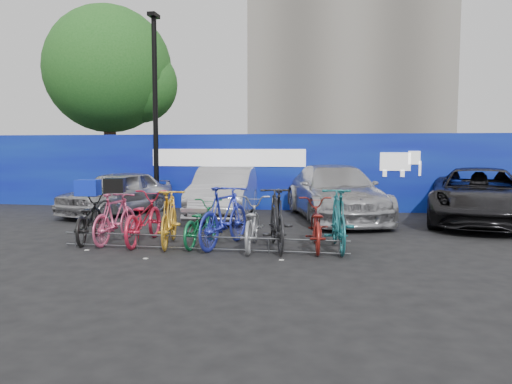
% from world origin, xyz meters
% --- Properties ---
extents(ground, '(100.00, 100.00, 0.00)m').
position_xyz_m(ground, '(0.00, 0.00, 0.00)').
color(ground, black).
rests_on(ground, ground).
extents(hoarding, '(22.00, 0.18, 2.40)m').
position_xyz_m(hoarding, '(0.01, 6.00, 1.20)').
color(hoarding, '#0C0B9B').
rests_on(hoarding, ground).
extents(tree, '(5.40, 5.20, 7.80)m').
position_xyz_m(tree, '(-6.77, 10.06, 5.07)').
color(tree, '#382314').
rests_on(tree, ground).
extents(lamppost, '(0.25, 0.50, 6.11)m').
position_xyz_m(lamppost, '(-3.20, 5.40, 3.27)').
color(lamppost, black).
rests_on(lamppost, ground).
extents(bike_rack, '(5.60, 0.03, 0.30)m').
position_xyz_m(bike_rack, '(-0.00, -0.60, 0.16)').
color(bike_rack, '#595B60').
rests_on(bike_rack, ground).
extents(car_0, '(2.63, 4.13, 1.31)m').
position_xyz_m(car_0, '(-3.89, 4.02, 0.65)').
color(car_0, '#A6A6AA').
rests_on(car_0, ground).
extents(car_1, '(1.86, 4.44, 1.43)m').
position_xyz_m(car_1, '(-0.63, 3.99, 0.71)').
color(car_1, silver).
rests_on(car_1, ground).
extents(car_2, '(3.38, 5.50, 1.49)m').
position_xyz_m(car_2, '(2.44, 4.20, 0.74)').
color(car_2, '#B9BABF').
rests_on(car_2, ground).
extents(car_3, '(3.40, 5.59, 1.45)m').
position_xyz_m(car_3, '(6.15, 4.02, 0.72)').
color(car_3, black).
rests_on(car_3, ground).
extents(bike_0, '(1.06, 1.95, 0.97)m').
position_xyz_m(bike_0, '(-2.61, -0.04, 0.49)').
color(bike_0, black).
rests_on(bike_0, ground).
extents(bike_1, '(0.61, 1.78, 1.05)m').
position_xyz_m(bike_1, '(-1.98, -0.10, 0.53)').
color(bike_1, '#E85485').
rests_on(bike_1, ground).
extents(bike_2, '(0.80, 2.05, 1.06)m').
position_xyz_m(bike_2, '(-1.40, -0.03, 0.53)').
color(bike_2, red).
rests_on(bike_2, ground).
extents(bike_3, '(0.89, 1.96, 1.14)m').
position_xyz_m(bike_3, '(-0.78, -0.20, 0.57)').
color(bike_3, gold).
rests_on(bike_3, ground).
extents(bike_4, '(0.75, 1.77, 0.90)m').
position_xyz_m(bike_4, '(-0.18, -0.04, 0.45)').
color(bike_4, '#126B39').
rests_on(bike_4, ground).
extents(bike_5, '(1.04, 2.11, 1.22)m').
position_xyz_m(bike_5, '(0.33, -0.10, 0.61)').
color(bike_5, '#242FB1').
rests_on(bike_5, ground).
extents(bike_6, '(0.81, 1.94, 0.99)m').
position_xyz_m(bike_6, '(0.89, -0.20, 0.50)').
color(bike_6, '#929498').
rests_on(bike_6, ground).
extents(bike_7, '(1.04, 2.09, 1.21)m').
position_xyz_m(bike_7, '(1.39, -0.18, 0.60)').
color(bike_7, black).
rests_on(bike_7, ground).
extents(bike_8, '(0.82, 1.92, 0.98)m').
position_xyz_m(bike_8, '(2.14, -0.04, 0.49)').
color(bike_8, maroon).
rests_on(bike_8, ground).
extents(bike_9, '(0.81, 2.06, 1.20)m').
position_xyz_m(bike_9, '(2.57, -0.04, 0.60)').
color(bike_9, '#1D6D74').
rests_on(bike_9, ground).
extents(cargo_crate, '(0.51, 0.41, 0.33)m').
position_xyz_m(cargo_crate, '(-2.61, -0.04, 1.14)').
color(cargo_crate, '#0D26CA').
rests_on(cargo_crate, bike_0).
extents(cargo_topcase, '(0.48, 0.45, 0.29)m').
position_xyz_m(cargo_topcase, '(-1.98, -0.10, 1.20)').
color(cargo_topcase, black).
rests_on(cargo_topcase, bike_1).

